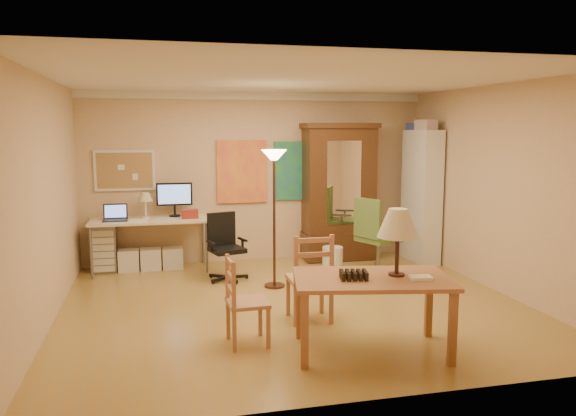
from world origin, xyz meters
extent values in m
plane|color=#A8833B|center=(0.00, 0.00, 0.00)|extent=(5.50, 5.50, 0.00)
cube|color=white|center=(0.00, 2.46, 2.64)|extent=(5.50, 0.08, 0.12)
cube|color=#9A7E48|center=(-2.05, 2.47, 1.50)|extent=(0.90, 0.04, 0.62)
cube|color=yellow|center=(-0.25, 2.47, 1.45)|extent=(0.80, 0.04, 1.00)
cube|color=teal|center=(0.65, 2.47, 1.45)|extent=(0.75, 0.04, 0.95)
cube|color=#945330|center=(0.38, -1.56, 0.71)|extent=(1.61, 1.14, 0.04)
cube|color=#945330|center=(-0.35, -1.80, 0.35)|extent=(0.08, 0.08, 0.69)
cube|color=#945330|center=(0.96, -2.05, 0.35)|extent=(0.08, 0.08, 0.69)
cube|color=#945330|center=(-0.20, -1.07, 0.35)|extent=(0.08, 0.08, 0.69)
cube|color=#945330|center=(1.10, -1.32, 0.35)|extent=(0.08, 0.08, 0.69)
cylinder|color=black|center=(0.63, -1.56, 0.74)|extent=(0.16, 0.16, 0.02)
cylinder|color=black|center=(0.63, -1.56, 0.93)|extent=(0.04, 0.04, 0.39)
cone|color=beige|center=(0.63, -1.56, 1.24)|extent=(0.39, 0.39, 0.27)
cube|color=white|center=(0.79, -1.74, 0.75)|extent=(0.22, 0.18, 0.03)
cube|color=black|center=(0.18, -1.59, 0.77)|extent=(0.31, 0.26, 0.08)
cube|color=#B07450|center=(0.04, -0.56, 0.47)|extent=(0.47, 0.45, 0.04)
cube|color=#B07450|center=(0.24, -0.37, 0.23)|extent=(0.04, 0.04, 0.45)
cube|color=#B07450|center=(-0.16, -0.37, 0.23)|extent=(0.04, 0.04, 0.45)
cube|color=#B07450|center=(0.24, -0.75, 0.23)|extent=(0.04, 0.04, 0.45)
cube|color=#B07450|center=(-0.16, -0.75, 0.23)|extent=(0.04, 0.04, 0.45)
cube|color=#B07450|center=(0.24, -0.75, 0.74)|extent=(0.04, 0.04, 0.53)
cube|color=#B07450|center=(-0.16, -0.75, 0.74)|extent=(0.04, 0.04, 0.53)
cube|color=#B07450|center=(0.04, -0.75, 0.79)|extent=(0.40, 0.03, 0.05)
cube|color=#B07450|center=(-0.74, -1.09, 0.42)|extent=(0.41, 0.43, 0.04)
cube|color=#B07450|center=(-0.57, -1.26, 0.20)|extent=(0.04, 0.04, 0.40)
cube|color=#B07450|center=(-0.58, -0.91, 0.20)|extent=(0.04, 0.04, 0.40)
cube|color=#B07450|center=(-0.90, -1.28, 0.20)|extent=(0.04, 0.04, 0.40)
cube|color=#B07450|center=(-0.92, -0.93, 0.20)|extent=(0.04, 0.04, 0.40)
cube|color=#B07450|center=(-0.90, -1.28, 0.65)|extent=(0.04, 0.04, 0.46)
cube|color=#B07450|center=(-0.92, -0.93, 0.65)|extent=(0.04, 0.04, 0.46)
cube|color=#B07450|center=(-0.91, -1.10, 0.70)|extent=(0.04, 0.35, 0.05)
cylinder|color=#402219|center=(-0.07, 0.83, 0.01)|extent=(0.28, 0.28, 0.03)
cylinder|color=#402219|center=(-0.07, 0.83, 0.89)|extent=(0.04, 0.04, 1.75)
cone|color=#FFE0A5|center=(-0.07, 0.83, 1.79)|extent=(0.34, 0.34, 0.14)
cube|color=beige|center=(-1.70, 2.12, 0.77)|extent=(1.73, 0.76, 0.03)
cylinder|color=slate|center=(-2.52, 1.79, 0.38)|extent=(0.04, 0.04, 0.76)
cylinder|color=slate|center=(-0.89, 1.79, 0.38)|extent=(0.04, 0.04, 0.76)
cylinder|color=slate|center=(-2.52, 2.45, 0.38)|extent=(0.04, 0.04, 0.76)
cylinder|color=slate|center=(-0.89, 2.45, 0.38)|extent=(0.04, 0.04, 0.76)
cube|color=black|center=(-2.19, 2.07, 0.80)|extent=(0.35, 0.24, 0.02)
cube|color=black|center=(-2.19, 2.24, 0.92)|extent=(0.35, 0.06, 0.23)
cube|color=black|center=(-1.32, 2.28, 1.14)|extent=(0.54, 0.04, 0.35)
cone|color=beige|center=(-1.76, 2.23, 1.12)|extent=(0.22, 0.22, 0.13)
cube|color=white|center=(-1.87, 1.96, 0.79)|extent=(0.27, 0.35, 0.01)
cube|color=maroon|center=(-1.11, 2.07, 0.86)|extent=(0.24, 0.17, 0.13)
cube|color=white|center=(-2.03, 2.17, 0.16)|extent=(0.30, 0.26, 0.33)
cube|color=white|center=(-1.70, 2.17, 0.16)|extent=(0.30, 0.26, 0.33)
cube|color=silver|center=(-1.38, 2.17, 0.16)|extent=(0.30, 0.26, 0.33)
cylinder|color=black|center=(-0.65, 1.31, 0.23)|extent=(0.05, 0.05, 0.36)
cube|color=black|center=(-0.65, 1.31, 0.44)|extent=(0.54, 0.52, 0.06)
cube|color=black|center=(-0.70, 1.50, 0.71)|extent=(0.42, 0.16, 0.47)
cube|color=black|center=(-0.87, 1.25, 0.57)|extent=(0.11, 0.27, 0.03)
cube|color=black|center=(-0.42, 1.38, 0.57)|extent=(0.11, 0.27, 0.03)
cylinder|color=slate|center=(1.57, 1.17, 0.27)|extent=(0.07, 0.07, 0.44)
cube|color=#4D662E|center=(1.57, 1.17, 0.53)|extent=(0.68, 0.69, 0.08)
cube|color=#4D662E|center=(1.35, 1.07, 0.85)|extent=(0.26, 0.48, 0.57)
cube|color=slate|center=(1.69, 0.91, 0.68)|extent=(0.32, 0.17, 0.03)
cube|color=slate|center=(1.46, 1.43, 0.68)|extent=(0.32, 0.17, 0.03)
cube|color=slate|center=(-2.37, 2.27, 0.35)|extent=(0.35, 0.40, 0.70)
cube|color=silver|center=(-2.37, 2.05, 0.35)|extent=(0.30, 0.02, 0.60)
cube|color=#39210F|center=(1.30, 2.24, 1.07)|extent=(1.13, 0.51, 2.15)
cube|color=#39210F|center=(1.30, 2.24, 0.23)|extent=(1.17, 0.55, 0.43)
cube|color=white|center=(1.30, 1.98, 1.28)|extent=(0.56, 0.01, 1.33)
cube|color=#39210F|center=(1.30, 2.24, 2.18)|extent=(1.21, 0.57, 0.08)
cube|color=white|center=(2.55, 1.80, 1.05)|extent=(0.32, 0.84, 2.11)
cube|color=#993333|center=(2.51, 1.64, 0.51)|extent=(0.19, 0.42, 0.25)
cube|color=#334C99|center=(2.51, 2.01, 1.75)|extent=(0.19, 0.30, 0.21)
cylinder|color=silver|center=(0.94, 1.40, 0.19)|extent=(0.31, 0.31, 0.38)
camera|label=1|loc=(-1.58, -6.41, 2.12)|focal=35.00mm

